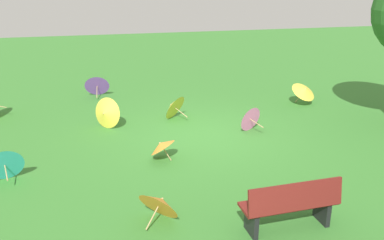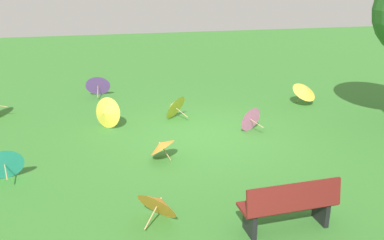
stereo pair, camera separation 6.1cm
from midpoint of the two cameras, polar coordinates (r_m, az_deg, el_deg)
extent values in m
plane|color=#387A2D|center=(10.67, 1.39, -2.10)|extent=(40.00, 40.00, 0.00)
cube|color=maroon|center=(6.93, 13.04, -11.19)|extent=(1.61, 0.51, 0.05)
cube|color=maroon|center=(6.67, 14.01, -10.34)|extent=(1.60, 0.17, 0.45)
cube|color=black|center=(6.79, 8.00, -13.76)|extent=(0.09, 0.41, 0.45)
cube|color=black|center=(7.34, 17.39, -11.77)|extent=(0.09, 0.41, 0.45)
cylinder|color=tan|center=(11.50, -11.03, 1.10)|extent=(0.35, 0.37, 0.11)
cone|color=yellow|center=(11.25, -12.09, 0.93)|extent=(0.83, 0.80, 0.85)
sphere|color=tan|center=(11.19, -12.37, 0.88)|extent=(0.05, 0.06, 0.04)
cylinder|color=tan|center=(8.87, -24.60, -6.71)|extent=(0.12, 0.42, 0.17)
cone|color=teal|center=(9.09, -24.82, -5.40)|extent=(0.82, 0.57, 0.76)
sphere|color=tan|center=(9.15, -24.88, -5.06)|extent=(0.05, 0.05, 0.05)
cylinder|color=tan|center=(9.22, -3.68, -4.75)|extent=(0.19, 0.14, 0.30)
cone|color=orange|center=(9.19, -4.47, -3.53)|extent=(0.82, 0.83, 0.45)
sphere|color=tan|center=(9.18, -4.69, -3.19)|extent=(0.06, 0.06, 0.05)
cylinder|color=tan|center=(11.66, -1.65, 1.04)|extent=(0.31, 0.32, 0.23)
cone|color=yellow|center=(11.76, -2.80, 1.95)|extent=(0.91, 0.90, 0.76)
sphere|color=tan|center=(11.79, -3.11, 2.19)|extent=(0.06, 0.06, 0.05)
cylinder|color=tan|center=(10.80, 8.85, -0.48)|extent=(0.22, 0.43, 0.13)
cone|color=pink|center=(10.96, 7.72, 0.27)|extent=(0.74, 0.56, 0.70)
sphere|color=tan|center=(11.00, 7.45, 0.45)|extent=(0.05, 0.05, 0.04)
cylinder|color=tan|center=(6.93, -5.82, -13.42)|extent=(0.27, 0.27, 0.27)
cone|color=orange|center=(7.00, -4.69, -11.38)|extent=(0.90, 0.91, 0.68)
sphere|color=tan|center=(7.02, -4.39, -10.84)|extent=(0.06, 0.06, 0.05)
cylinder|color=tan|center=(13.69, 14.55, 3.09)|extent=(0.13, 0.27, 0.41)
cone|color=yellow|center=(13.51, 15.23, 4.00)|extent=(1.01, 0.99, 0.57)
sphere|color=tan|center=(13.46, 15.41, 4.24)|extent=(0.05, 0.06, 0.05)
cylinder|color=tan|center=(14.17, -13.20, 3.83)|extent=(0.07, 0.50, 0.30)
cone|color=purple|center=(14.42, -13.18, 4.83)|extent=(0.87, 0.60, 0.80)
sphere|color=tan|center=(14.48, -13.17, 5.04)|extent=(0.04, 0.05, 0.05)
camera|label=1|loc=(0.03, -90.17, -0.06)|focal=38.37mm
camera|label=2|loc=(0.03, 89.83, 0.06)|focal=38.37mm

